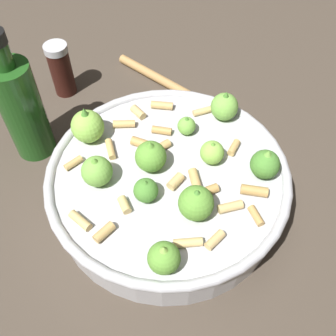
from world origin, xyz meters
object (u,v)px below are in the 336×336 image
(olive_oil_bottle, at_px, (23,107))
(cooking_pan, at_px, (168,182))
(pepper_shaker, at_px, (61,69))
(wooden_spoon, at_px, (172,86))

(olive_oil_bottle, bearing_deg, cooking_pan, -90.79)
(cooking_pan, distance_m, pepper_shaker, 0.30)
(cooking_pan, height_order, pepper_shaker, cooking_pan)
(wooden_spoon, bearing_deg, olive_oil_bottle, 147.60)
(pepper_shaker, relative_size, olive_oil_bottle, 0.46)
(olive_oil_bottle, distance_m, wooden_spoon, 0.27)
(olive_oil_bottle, bearing_deg, wooden_spoon, -32.40)
(pepper_shaker, xyz_separation_m, wooden_spoon, (0.09, -0.17, -0.04))
(wooden_spoon, bearing_deg, pepper_shaker, 116.67)
(cooking_pan, xyz_separation_m, olive_oil_bottle, (0.00, 0.23, 0.05))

